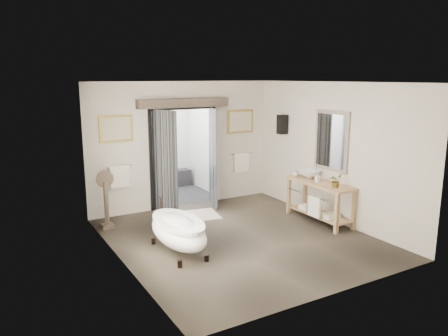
{
  "coord_description": "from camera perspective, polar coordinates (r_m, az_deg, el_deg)",
  "views": [
    {
      "loc": [
        -4.16,
        -6.62,
        3.0
      ],
      "look_at": [
        0.0,
        0.6,
        1.25
      ],
      "focal_mm": 35.0,
      "sensor_mm": 36.0,
      "label": 1
    }
  ],
  "objects": [
    {
      "name": "slippers",
      "position": [
        9.49,
        -4.71,
        -6.35
      ],
      "size": [
        0.35,
        0.26,
        0.05
      ],
      "color": "white",
      "rests_on": "rug"
    },
    {
      "name": "vanity",
      "position": [
        9.35,
        12.34,
        -3.9
      ],
      "size": [
        0.57,
        1.6,
        0.85
      ],
      "color": "tan",
      "rests_on": "ground_plane"
    },
    {
      "name": "rug",
      "position": [
        9.64,
        -4.35,
        -6.26
      ],
      "size": [
        1.32,
        0.99,
        0.01
      ],
      "primitive_type": "cube",
      "rotation": [
        0.0,
        0.0,
        -0.17
      ],
      "color": "beige",
      "rests_on": "ground_plane"
    },
    {
      "name": "pedestal_mirror",
      "position": [
        9.06,
        -15.12,
        -4.51
      ],
      "size": [
        0.35,
        0.23,
        1.19
      ],
      "color": "brown",
      "rests_on": "ground_plane"
    },
    {
      "name": "clawfoot_tub",
      "position": [
        7.64,
        -6.0,
        -8.15
      ],
      "size": [
        0.74,
        1.65,
        0.81
      ],
      "color": "black",
      "rests_on": "ground_plane"
    },
    {
      "name": "soap_bottle_b",
      "position": [
        9.71,
        9.28,
        -0.6
      ],
      "size": [
        0.15,
        0.15,
        0.16
      ],
      "primitive_type": "imported",
      "rotation": [
        0.0,
        0.0,
        -0.26
      ],
      "color": "gray",
      "rests_on": "vanity"
    },
    {
      "name": "back_wall_dressing",
      "position": [
        9.96,
        -4.94,
        3.52
      ],
      "size": [
        3.82,
        0.79,
        2.52
      ],
      "color": "black",
      "rests_on": "ground_plane"
    },
    {
      "name": "room_shell",
      "position": [
        7.77,
        2.48,
        3.4
      ],
      "size": [
        4.52,
        5.02,
        2.91
      ],
      "color": "beige",
      "rests_on": "ground_plane"
    },
    {
      "name": "ground_plane",
      "position": [
        8.37,
        2.08,
        -9.14
      ],
      "size": [
        5.0,
        5.0,
        0.0
      ],
      "primitive_type": "plane",
      "color": "brown"
    },
    {
      "name": "soap_bottle_a",
      "position": [
        9.27,
        12.13,
        -1.23
      ],
      "size": [
        0.09,
        0.09,
        0.19
      ],
      "primitive_type": "imported",
      "rotation": [
        0.0,
        0.0,
        -0.02
      ],
      "color": "gray",
      "rests_on": "vanity"
    },
    {
      "name": "shower_room",
      "position": [
        11.59,
        -8.41,
        1.31
      ],
      "size": [
        2.22,
        2.01,
        2.51
      ],
      "color": "black",
      "rests_on": "ground_plane"
    },
    {
      "name": "basin",
      "position": [
        9.59,
        11.06,
        -0.8
      ],
      "size": [
        0.6,
        0.6,
        0.17
      ],
      "primitive_type": "imported",
      "rotation": [
        0.0,
        0.0,
        0.23
      ],
      "color": "white",
      "rests_on": "vanity"
    },
    {
      "name": "plant",
      "position": [
        8.89,
        14.39,
        -1.58
      ],
      "size": [
        0.31,
        0.29,
        0.28
      ],
      "primitive_type": "imported",
      "rotation": [
        0.0,
        0.0,
        0.32
      ],
      "color": "gray",
      "rests_on": "vanity"
    }
  ]
}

